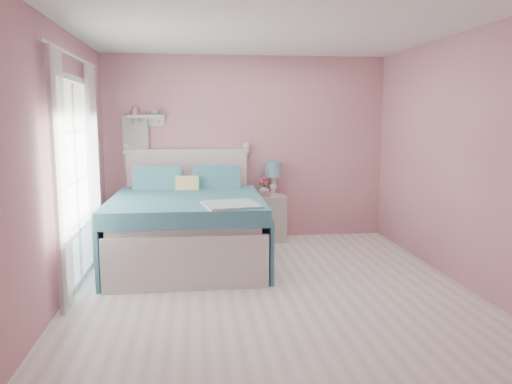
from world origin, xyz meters
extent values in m
plane|color=silver|center=(0.00, 0.00, 0.00)|extent=(4.50, 4.50, 0.00)
plane|color=#C37B86|center=(0.00, 2.25, 1.30)|extent=(4.00, 0.00, 4.00)
plane|color=#C37B86|center=(0.00, -2.25, 1.30)|extent=(4.00, 0.00, 4.00)
plane|color=#C37B86|center=(-2.00, 0.00, 1.30)|extent=(0.00, 4.50, 4.50)
plane|color=#C37B86|center=(2.00, 0.00, 1.30)|extent=(0.00, 4.50, 4.50)
plane|color=white|center=(0.00, 0.00, 2.60)|extent=(4.50, 4.50, 0.00)
cube|color=silver|center=(-0.85, 1.10, 0.24)|extent=(1.67, 2.18, 0.47)
cube|color=silver|center=(-0.85, 1.10, 0.55)|extent=(1.61, 2.12, 0.16)
cube|color=silver|center=(-0.85, 2.19, 0.62)|extent=(1.67, 0.07, 1.24)
cube|color=silver|center=(-0.85, 2.19, 1.27)|extent=(1.73, 0.09, 0.06)
cube|color=silver|center=(-0.85, 0.02, 0.28)|extent=(1.67, 0.06, 0.56)
cube|color=teal|center=(-0.85, 0.95, 0.72)|extent=(1.78, 1.93, 0.18)
cube|color=pink|center=(-1.24, 1.87, 0.83)|extent=(0.68, 0.29, 0.43)
cube|color=pink|center=(-0.46, 1.87, 0.83)|extent=(0.68, 0.29, 0.43)
cube|color=#CCBC59|center=(-0.85, 1.59, 0.83)|extent=(0.30, 0.22, 0.31)
cube|color=beige|center=(0.29, 2.01, 0.32)|extent=(0.45, 0.42, 0.65)
cube|color=silver|center=(0.29, 1.81, 0.52)|extent=(0.39, 0.02, 0.16)
sphere|color=white|center=(0.29, 1.79, 0.52)|extent=(0.03, 0.03, 0.03)
cylinder|color=white|center=(0.36, 2.09, 0.66)|extent=(0.15, 0.15, 0.02)
cylinder|color=white|center=(0.36, 2.09, 0.79)|extent=(0.07, 0.07, 0.25)
cylinder|color=#699EAF|center=(0.36, 2.09, 1.01)|extent=(0.23, 0.23, 0.21)
imported|color=silver|center=(0.22, 2.06, 0.73)|extent=(0.16, 0.16, 0.16)
imported|color=#C78599|center=(0.23, 1.90, 0.69)|extent=(0.10, 0.10, 0.08)
sphere|color=#D34876|center=(0.22, 2.06, 0.88)|extent=(0.06, 0.06, 0.06)
sphere|color=#D34876|center=(0.26, 2.08, 0.84)|extent=(0.06, 0.06, 0.06)
sphere|color=#D34876|center=(0.18, 2.07, 0.85)|extent=(0.06, 0.06, 0.06)
sphere|color=#D34876|center=(0.24, 2.03, 0.82)|extent=(0.06, 0.06, 0.06)
sphere|color=#D34876|center=(0.19, 2.04, 0.83)|extent=(0.06, 0.06, 0.06)
cube|color=silver|center=(-1.40, 2.17, 1.75)|extent=(0.50, 0.14, 0.04)
cube|color=silver|center=(-1.40, 2.23, 1.68)|extent=(0.50, 0.03, 0.12)
cylinder|color=#D18C99|center=(-1.55, 2.17, 1.82)|extent=(0.06, 0.06, 0.10)
cube|color=#699EAF|center=(-1.28, 2.17, 1.80)|extent=(0.08, 0.06, 0.07)
cube|color=white|center=(-1.55, 2.18, 1.40)|extent=(0.34, 0.03, 0.72)
cube|color=silver|center=(-1.97, 0.40, 2.13)|extent=(0.04, 1.32, 0.06)
cube|color=silver|center=(-1.97, 0.40, 0.03)|extent=(0.04, 1.32, 0.06)
cube|color=silver|center=(-1.97, -0.23, 1.05)|extent=(0.04, 0.06, 2.10)
cube|color=silver|center=(-1.97, 1.03, 1.05)|extent=(0.04, 0.06, 2.10)
cube|color=white|center=(-1.97, 0.40, 1.08)|extent=(0.02, 1.20, 2.04)
cube|color=white|center=(-1.92, -0.34, 1.18)|extent=(0.04, 0.40, 2.32)
cube|color=white|center=(-1.92, 1.14, 1.18)|extent=(0.04, 0.40, 2.32)
camera|label=1|loc=(-0.75, -4.87, 1.73)|focal=35.00mm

